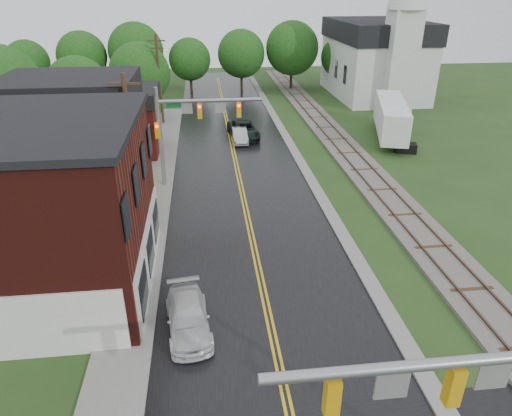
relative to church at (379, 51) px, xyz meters
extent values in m
cube|color=black|center=(-20.00, -23.74, -5.83)|extent=(10.00, 90.00, 0.02)
cube|color=gray|center=(-14.60, -18.74, -5.83)|extent=(0.80, 70.00, 0.12)
cube|color=gray|center=(-26.20, -28.74, -5.83)|extent=(2.40, 50.00, 0.12)
cube|color=silver|center=(-25.45, -38.74, -4.33)|extent=(0.10, 9.50, 3.00)
cube|color=tan|center=(-31.00, -27.74, -2.63)|extent=(8.00, 7.00, 6.40)
cube|color=#3F0F0C|center=(-30.00, -18.74, -3.63)|extent=(7.00, 6.00, 4.40)
cube|color=silver|center=(0.00, 1.26, -2.33)|extent=(10.00, 16.00, 7.00)
cube|color=black|center=(0.00, 1.26, 2.37)|extent=(10.40, 16.40, 2.40)
cube|color=silver|center=(0.00, -6.74, -0.33)|extent=(3.20, 3.20, 11.00)
cube|color=#59544C|center=(-10.00, -18.74, -5.73)|extent=(3.20, 80.00, 0.20)
cube|color=#4C3828|center=(-10.72, -18.74, -5.59)|extent=(0.10, 80.00, 0.12)
cube|color=#4C3828|center=(-9.28, -18.74, -5.59)|extent=(0.10, 80.00, 0.12)
cylinder|color=gray|center=(-18.00, -51.74, 0.37)|extent=(7.20, 0.26, 0.26)
cube|color=orange|center=(-17.28, -51.74, -0.33)|extent=(0.32, 0.30, 1.05)
cube|color=orange|center=(-20.02, -51.74, -0.33)|extent=(0.32, 0.30, 1.05)
cube|color=gray|center=(-16.42, -51.74, -0.13)|extent=(0.75, 0.06, 0.75)
cube|color=gray|center=(-18.72, -51.74, -0.13)|extent=(0.75, 0.06, 0.75)
cylinder|color=gray|center=(-25.60, -26.74, -2.23)|extent=(0.28, 0.28, 7.20)
cylinder|color=gray|center=(-22.00, -26.74, 0.37)|extent=(7.20, 0.26, 0.26)
cube|color=orange|center=(-22.72, -26.74, -0.33)|extent=(0.32, 0.30, 1.05)
cube|color=orange|center=(-19.98, -26.74, -0.33)|extent=(0.32, 0.30, 1.05)
cube|color=gray|center=(-23.58, -26.74, -0.13)|extent=(0.75, 0.06, 0.75)
cube|color=gray|center=(-21.28, -26.74, -0.13)|extent=(0.75, 0.06, 0.75)
cube|color=#0C5926|center=(-24.30, -26.74, 0.12)|extent=(1.40, 0.04, 0.30)
sphere|color=#FF0C0C|center=(-22.72, -26.92, 0.00)|extent=(0.20, 0.20, 0.20)
cylinder|color=#382616|center=(-26.80, -31.74, -1.33)|extent=(0.28, 0.28, 9.00)
cube|color=#382616|center=(-26.80, -31.74, 2.57)|extent=(1.80, 0.12, 0.12)
cube|color=#382616|center=(-26.80, -31.74, 1.87)|extent=(1.40, 0.12, 0.12)
cylinder|color=#382616|center=(-26.80, -9.74, -1.33)|extent=(0.28, 0.28, 9.00)
cube|color=#382616|center=(-26.80, -9.74, 2.57)|extent=(1.80, 0.12, 0.12)
cube|color=#382616|center=(-26.80, -9.74, 1.87)|extent=(1.40, 0.12, 0.12)
cylinder|color=black|center=(-38.00, -21.74, -4.12)|extent=(0.36, 0.36, 3.42)
sphere|color=#134213|center=(-37.40, -22.14, -0.61)|extent=(5.32, 5.32, 5.32)
cylinder|color=black|center=(-34.00, -13.74, -4.48)|extent=(0.36, 0.36, 2.70)
sphere|color=#134213|center=(-34.00, -13.74, -1.18)|extent=(6.00, 6.00, 6.00)
sphere|color=#134213|center=(-33.40, -14.14, -1.71)|extent=(4.20, 4.20, 4.20)
cylinder|color=black|center=(-29.00, -7.74, -4.39)|extent=(0.36, 0.36, 2.88)
sphere|color=#134213|center=(-29.00, -7.74, -0.87)|extent=(6.40, 6.40, 6.40)
sphere|color=#134213|center=(-28.40, -8.14, -1.43)|extent=(4.48, 4.48, 4.48)
imported|color=black|center=(-18.73, -15.67, -5.07)|extent=(3.05, 5.71, 1.52)
imported|color=#9F9FA3|center=(-19.20, -17.01, -5.20)|extent=(1.37, 3.86, 1.27)
imported|color=silver|center=(-23.54, -42.80, -5.21)|extent=(2.25, 4.51, 1.26)
cube|color=black|center=(-4.80, -21.59, -5.43)|extent=(2.04, 1.65, 0.80)
cylinder|color=gray|center=(-4.80, -14.76, -5.43)|extent=(0.16, 0.16, 0.80)
cube|color=silver|center=(-4.80, -17.49, -3.67)|extent=(5.37, 11.15, 2.73)
camera|label=1|loc=(-22.42, -58.43, 7.56)|focal=32.00mm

